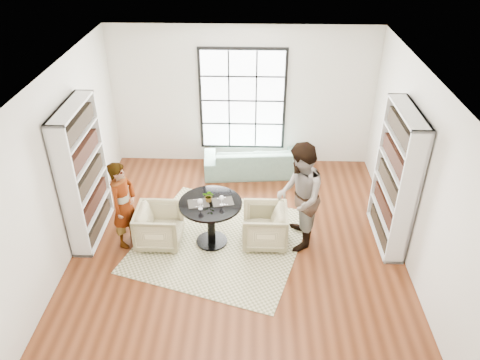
{
  "coord_description": "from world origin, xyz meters",
  "views": [
    {
      "loc": [
        0.24,
        -6.22,
        5.19
      ],
      "look_at": [
        0.03,
        0.4,
        1.07
      ],
      "focal_mm": 35.0,
      "sensor_mm": 36.0,
      "label": 1
    }
  ],
  "objects_px": {
    "armchair_left": "(159,226)",
    "person_right": "(299,197)",
    "flower_centerpiece": "(209,196)",
    "wine_glass_left": "(200,202)",
    "pedestal_table": "(211,214)",
    "wine_glass_right": "(222,198)",
    "armchair_right": "(264,226)",
    "person_left": "(124,205)",
    "sofa": "(253,160)"
  },
  "relations": [
    {
      "from": "armchair_right",
      "to": "wine_glass_left",
      "type": "xyz_separation_m",
      "value": [
        -1.04,
        -0.21,
        0.62
      ]
    },
    {
      "from": "person_right",
      "to": "sofa",
      "type": "bearing_deg",
      "value": -160.06
    },
    {
      "from": "person_right",
      "to": "wine_glass_left",
      "type": "relative_size",
      "value": 9.95
    },
    {
      "from": "armchair_left",
      "to": "wine_glass_right",
      "type": "xyz_separation_m",
      "value": [
        1.07,
        -0.03,
        0.62
      ]
    },
    {
      "from": "armchair_left",
      "to": "person_left",
      "type": "xyz_separation_m",
      "value": [
        -0.55,
        0.0,
        0.43
      ]
    },
    {
      "from": "wine_glass_left",
      "to": "sofa",
      "type": "bearing_deg",
      "value": 72.03
    },
    {
      "from": "armchair_right",
      "to": "wine_glass_left",
      "type": "distance_m",
      "value": 1.23
    },
    {
      "from": "wine_glass_left",
      "to": "person_left",
      "type": "bearing_deg",
      "value": 173.14
    },
    {
      "from": "sofa",
      "to": "flower_centerpiece",
      "type": "xyz_separation_m",
      "value": [
        -0.71,
        -2.34,
        0.63
      ]
    },
    {
      "from": "wine_glass_right",
      "to": "armchair_left",
      "type": "bearing_deg",
      "value": 178.14
    },
    {
      "from": "armchair_left",
      "to": "wine_glass_left",
      "type": "xyz_separation_m",
      "value": [
        0.74,
        -0.15,
        0.62
      ]
    },
    {
      "from": "wine_glass_left",
      "to": "armchair_left",
      "type": "bearing_deg",
      "value": 168.13
    },
    {
      "from": "pedestal_table",
      "to": "armchair_left",
      "type": "relative_size",
      "value": 1.38
    },
    {
      "from": "pedestal_table",
      "to": "person_right",
      "type": "relative_size",
      "value": 0.55
    },
    {
      "from": "pedestal_table",
      "to": "wine_glass_right",
      "type": "relative_size",
      "value": 5.81
    },
    {
      "from": "sofa",
      "to": "wine_glass_right",
      "type": "distance_m",
      "value": 2.58
    },
    {
      "from": "pedestal_table",
      "to": "armchair_left",
      "type": "xyz_separation_m",
      "value": [
        -0.88,
        -0.03,
        -0.26
      ]
    },
    {
      "from": "flower_centerpiece",
      "to": "person_right",
      "type": "bearing_deg",
      "value": -0.2
    },
    {
      "from": "armchair_left",
      "to": "person_right",
      "type": "relative_size",
      "value": 0.4
    },
    {
      "from": "armchair_right",
      "to": "wine_glass_right",
      "type": "xyz_separation_m",
      "value": [
        -0.71,
        -0.09,
        0.62
      ]
    },
    {
      "from": "armchair_left",
      "to": "pedestal_table",
      "type": "bearing_deg",
      "value": -87.65
    },
    {
      "from": "person_left",
      "to": "flower_centerpiece",
      "type": "height_order",
      "value": "person_left"
    },
    {
      "from": "wine_glass_left",
      "to": "flower_centerpiece",
      "type": "height_order",
      "value": "flower_centerpiece"
    },
    {
      "from": "wine_glass_left",
      "to": "flower_centerpiece",
      "type": "bearing_deg",
      "value": 60.6
    },
    {
      "from": "armchair_right",
      "to": "person_left",
      "type": "xyz_separation_m",
      "value": [
        -2.33,
        -0.06,
        0.43
      ]
    },
    {
      "from": "pedestal_table",
      "to": "wine_glass_right",
      "type": "xyz_separation_m",
      "value": [
        0.19,
        -0.06,
        0.36
      ]
    },
    {
      "from": "flower_centerpiece",
      "to": "wine_glass_left",
      "type": "bearing_deg",
      "value": -119.4
    },
    {
      "from": "armchair_left",
      "to": "wine_glass_left",
      "type": "relative_size",
      "value": 3.99
    },
    {
      "from": "person_right",
      "to": "person_left",
      "type": "bearing_deg",
      "value": -86.89
    },
    {
      "from": "person_right",
      "to": "wine_glass_right",
      "type": "height_order",
      "value": "person_right"
    },
    {
      "from": "armchair_left",
      "to": "wine_glass_right",
      "type": "height_order",
      "value": "wine_glass_right"
    },
    {
      "from": "armchair_right",
      "to": "person_left",
      "type": "relative_size",
      "value": 0.49
    },
    {
      "from": "armchair_left",
      "to": "person_right",
      "type": "distance_m",
      "value": 2.41
    },
    {
      "from": "pedestal_table",
      "to": "sofa",
      "type": "relative_size",
      "value": 0.51
    },
    {
      "from": "pedestal_table",
      "to": "armchair_left",
      "type": "bearing_deg",
      "value": -178.2
    },
    {
      "from": "person_left",
      "to": "wine_glass_right",
      "type": "relative_size",
      "value": 8.66
    },
    {
      "from": "person_left",
      "to": "flower_centerpiece",
      "type": "xyz_separation_m",
      "value": [
        1.41,
        0.06,
        0.16
      ]
    },
    {
      "from": "armchair_left",
      "to": "armchair_right",
      "type": "height_order",
      "value": "same"
    },
    {
      "from": "person_left",
      "to": "wine_glass_left",
      "type": "height_order",
      "value": "person_left"
    },
    {
      "from": "sofa",
      "to": "wine_glass_left",
      "type": "bearing_deg",
      "value": 67.03
    },
    {
      "from": "pedestal_table",
      "to": "person_right",
      "type": "bearing_deg",
      "value": 1.18
    },
    {
      "from": "person_left",
      "to": "person_right",
      "type": "distance_m",
      "value": 2.89
    },
    {
      "from": "wine_glass_right",
      "to": "flower_centerpiece",
      "type": "height_order",
      "value": "flower_centerpiece"
    },
    {
      "from": "armchair_left",
      "to": "person_left",
      "type": "height_order",
      "value": "person_left"
    },
    {
      "from": "armchair_right",
      "to": "pedestal_table",
      "type": "bearing_deg",
      "value": -88.01
    },
    {
      "from": "sofa",
      "to": "armchair_left",
      "type": "height_order",
      "value": "armchair_left"
    },
    {
      "from": "wine_glass_right",
      "to": "wine_glass_left",
      "type": "bearing_deg",
      "value": -160.26
    },
    {
      "from": "wine_glass_right",
      "to": "armchair_right",
      "type": "bearing_deg",
      "value": 7.43
    },
    {
      "from": "armchair_right",
      "to": "flower_centerpiece",
      "type": "bearing_deg",
      "value": -90.22
    },
    {
      "from": "armchair_left",
      "to": "wine_glass_left",
      "type": "bearing_deg",
      "value": -101.33
    }
  ]
}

